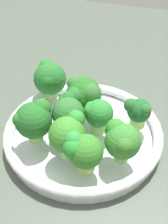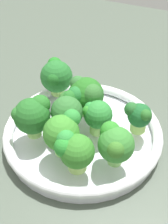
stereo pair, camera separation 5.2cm
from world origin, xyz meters
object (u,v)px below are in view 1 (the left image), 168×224
broccoli_floret_1 (34,119)px  broccoli_floret_6 (121,140)px  broccoli_floret_3 (84,95)px  broccoli_floret_7 (50,79)px  broccoli_floret_5 (83,152)px  broccoli_floret_4 (98,114)px  broccoli_floret_8 (68,135)px  bowl (84,132)px  broccoli_floret_0 (68,112)px  broccoli_floret_2 (138,111)px

broccoli_floret_1 → broccoli_floret_6: size_ratio=1.10×
broccoli_floret_3 → broccoli_floret_7: bearing=-25.8°
broccoli_floret_5 → broccoli_floret_4: bearing=-89.0°
broccoli_floret_8 → broccoli_floret_1: bearing=-16.4°
broccoli_floret_4 → broccoli_floret_5: bearing=91.0°
bowl → broccoli_floret_0: broccoli_floret_0 is taller
broccoli_floret_4 → broccoli_floret_7: broccoli_floret_7 is taller
broccoli_floret_3 → broccoli_floret_4: bearing=138.3°
bowl → broccoli_floret_8: size_ratio=3.92×
broccoli_floret_2 → broccoli_floret_8: broccoli_floret_8 is taller
broccoli_floret_0 → broccoli_floret_5: size_ratio=1.11×
broccoli_floret_0 → broccoli_floret_4: broccoli_floret_0 is taller
broccoli_floret_7 → broccoli_floret_6: bearing=143.7°
broccoli_floret_6 → broccoli_floret_3: bearing=-44.1°
broccoli_floret_1 → broccoli_floret_8: size_ratio=1.01×
broccoli_floret_5 → broccoli_floret_6: 5.97cm
bowl → broccoli_floret_0: bearing=44.5°
broccoli_floret_4 → bowl: bearing=-11.4°
broccoli_floret_8 → broccoli_floret_5: bearing=145.6°
broccoli_floret_6 → broccoli_floret_8: bearing=12.1°
bowl → broccoli_floret_2: (-8.56, -2.64, 4.79)cm
broccoli_floret_1 → broccoli_floret_7: broccoli_floret_1 is taller
broccoli_floret_3 → broccoli_floret_6: size_ratio=1.15×
broccoli_floret_4 → broccoli_floret_8: bearing=67.1°
broccoli_floret_1 → broccoli_floret_4: 10.30cm
broccoli_floret_1 → broccoli_floret_5: size_ratio=1.15×
broccoli_floret_5 → broccoli_floret_7: size_ratio=0.88×
broccoli_floret_0 → broccoli_floret_3: bearing=-105.6°
broccoli_floret_5 → broccoli_floret_8: (2.94, -2.02, 0.67)cm
bowl → broccoli_floret_8: 9.19cm
broccoli_floret_3 → broccoli_floret_0: bearing=74.4°
broccoli_floret_7 → broccoli_floret_8: (-8.39, 13.40, 0.30)cm
broccoli_floret_0 → broccoli_floret_1: size_ratio=0.96×
broccoli_floret_3 → broccoli_floret_5: (-3.55, 11.65, -1.07)cm
broccoli_floret_4 → broccoli_floret_1: bearing=27.5°
broccoli_floret_0 → broccoli_floret_6: size_ratio=1.06×
broccoli_floret_4 → broccoli_floret_5: (-0.16, 8.62, 0.03)cm
broccoli_floret_2 → broccoli_floret_3: size_ratio=0.72×
broccoli_floret_7 → broccoli_floret_0: bearing=127.7°
broccoli_floret_0 → broccoli_floret_8: 5.36cm
broccoli_floret_5 → broccoli_floret_8: broccoli_floret_8 is taller
broccoli_floret_5 → broccoli_floret_6: size_ratio=0.95×
broccoli_floret_6 → broccoli_floret_7: bearing=-36.3°
broccoli_floret_0 → broccoli_floret_7: broccoli_floret_7 is taller
broccoli_floret_0 → broccoli_floret_1: broccoli_floret_1 is taller
broccoli_floret_0 → broccoli_floret_3: (-1.29, -4.62, 0.42)cm
broccoli_floret_1 → broccoli_floret_4: broccoli_floret_1 is taller
broccoli_floret_1 → broccoli_floret_4: bearing=-152.5°
bowl → broccoli_floret_7: 12.00cm
broccoli_floret_4 → broccoli_floret_8: broccoli_floret_8 is taller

